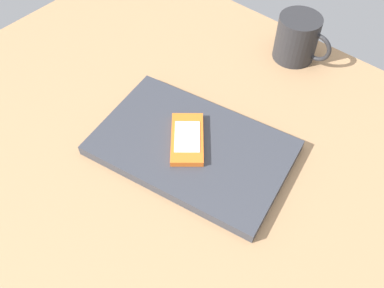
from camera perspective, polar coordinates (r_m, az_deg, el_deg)
desk_surface at (r=75.81cm, az=2.92°, el=-1.45°), size 120.00×80.00×3.00cm
laptop_closed at (r=73.52cm, az=0.00°, el=-0.48°), size 37.10×27.10×2.00cm
cell_phone_on_laptop at (r=72.71cm, az=-0.66°, el=0.74°), size 11.55×12.19×1.29cm
coffee_mug at (r=92.21cm, az=14.36°, el=13.94°), size 12.43×8.85×9.71cm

